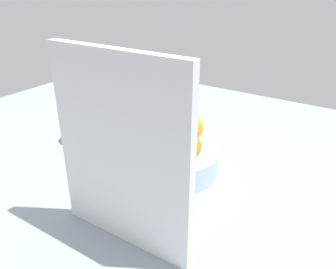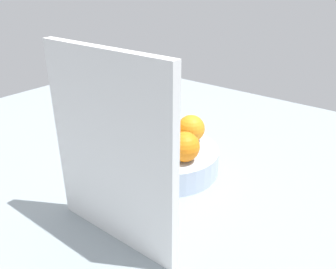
% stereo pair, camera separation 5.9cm
% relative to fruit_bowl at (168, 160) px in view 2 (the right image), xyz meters
% --- Properties ---
extents(ground_plane, '(1.80, 1.40, 0.03)m').
position_rel_fruit_bowl_xyz_m(ground_plane, '(-0.02, -0.00, -0.05)').
color(ground_plane, gray).
extents(fruit_bowl, '(0.25, 0.25, 0.06)m').
position_rel_fruit_bowl_xyz_m(fruit_bowl, '(0.00, 0.00, 0.00)').
color(fruit_bowl, silver).
rests_on(fruit_bowl, ground_plane).
extents(orange_front_left, '(0.07, 0.07, 0.07)m').
position_rel_fruit_bowl_xyz_m(orange_front_left, '(-0.07, 0.02, 0.07)').
color(orange_front_left, orange).
rests_on(orange_front_left, fruit_bowl).
extents(orange_front_right, '(0.07, 0.07, 0.07)m').
position_rel_fruit_bowl_xyz_m(orange_front_right, '(-0.02, -0.07, 0.07)').
color(orange_front_right, orange).
rests_on(orange_front_right, fruit_bowl).
extents(orange_center, '(0.07, 0.07, 0.07)m').
position_rel_fruit_bowl_xyz_m(orange_center, '(0.05, -0.03, 0.07)').
color(orange_center, orange).
rests_on(orange_center, fruit_bowl).
extents(orange_back_left, '(0.07, 0.07, 0.07)m').
position_rel_fruit_bowl_xyz_m(orange_back_left, '(0.05, 0.03, 0.07)').
color(orange_back_left, orange).
rests_on(orange_back_left, fruit_bowl).
extents(orange_back_right, '(0.07, 0.07, 0.07)m').
position_rel_fruit_bowl_xyz_m(orange_back_right, '(-0.01, 0.05, 0.07)').
color(orange_back_right, orange).
rests_on(orange_back_right, fruit_bowl).
extents(banana_bunch, '(0.15, 0.18, 0.08)m').
position_rel_fruit_bowl_xyz_m(banana_bunch, '(0.03, 0.01, 0.07)').
color(banana_bunch, gold).
rests_on(banana_bunch, fruit_bowl).
extents(cutting_board, '(0.28, 0.02, 0.36)m').
position_rel_fruit_bowl_xyz_m(cutting_board, '(-0.07, 0.25, 0.15)').
color(cutting_board, silver).
rests_on(cutting_board, ground_plane).
extents(thermos_tumbler, '(0.09, 0.09, 0.19)m').
position_rel_fruit_bowl_xyz_m(thermos_tumbler, '(0.27, -0.03, 0.06)').
color(thermos_tumbler, '#B3BEC6').
rests_on(thermos_tumbler, ground_plane).
extents(jar_lid, '(0.07, 0.07, 0.01)m').
position_rel_fruit_bowl_xyz_m(jar_lid, '(0.22, -0.08, -0.02)').
color(jar_lid, white).
rests_on(jar_lid, ground_plane).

